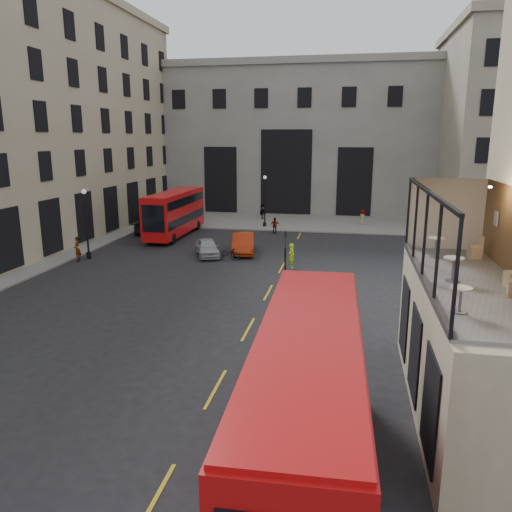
% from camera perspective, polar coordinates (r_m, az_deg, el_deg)
% --- Properties ---
extents(ground, '(140.00, 140.00, 0.00)m').
position_cam_1_polar(ground, '(18.85, 1.48, -15.46)').
color(ground, black).
rests_on(ground, ground).
extents(host_frontage, '(3.00, 11.00, 4.50)m').
position_cam_1_polar(host_frontage, '(18.11, 22.60, -9.92)').
color(host_frontage, '#C0B290').
rests_on(host_frontage, ground).
extents(cafe_floor, '(3.00, 10.00, 0.10)m').
position_cam_1_polar(cafe_floor, '(17.37, 23.28, -2.91)').
color(cafe_floor, slate).
rests_on(cafe_floor, host_frontage).
extents(gateway, '(35.00, 10.60, 18.00)m').
position_cam_1_polar(gateway, '(64.74, 4.09, 13.63)').
color(gateway, gray).
rests_on(gateway, ground).
extents(pavement_far, '(40.00, 12.00, 0.12)m').
position_cam_1_polar(pavement_far, '(55.72, 1.69, 4.06)').
color(pavement_far, slate).
rests_on(pavement_far, ground).
extents(traffic_light_near, '(0.16, 0.20, 3.80)m').
position_cam_1_polar(traffic_light_near, '(29.30, 3.36, 0.21)').
color(traffic_light_near, black).
rests_on(traffic_light_near, ground).
extents(traffic_light_far, '(0.16, 0.20, 3.80)m').
position_cam_1_polar(traffic_light_far, '(48.14, -10.89, 5.20)').
color(traffic_light_far, black).
rests_on(traffic_light_far, ground).
extents(street_lamp_a, '(0.36, 0.36, 5.33)m').
position_cam_1_polar(street_lamp_a, '(40.08, -18.78, 3.06)').
color(street_lamp_a, black).
rests_on(street_lamp_a, ground).
extents(street_lamp_b, '(0.36, 0.36, 5.33)m').
position_cam_1_polar(street_lamp_b, '(51.47, 1.01, 5.92)').
color(street_lamp_b, black).
rests_on(street_lamp_b, ground).
extents(bus_near, '(2.89, 11.31, 4.49)m').
position_cam_1_polar(bus_near, '(13.37, 5.92, -16.17)').
color(bus_near, '#A40B0C').
rests_on(bus_near, ground).
extents(bus_far, '(2.50, 10.50, 4.18)m').
position_cam_1_polar(bus_far, '(47.53, -9.24, 5.07)').
color(bus_far, red).
rests_on(bus_far, ground).
extents(car_a, '(3.03, 4.33, 1.37)m').
position_cam_1_polar(car_a, '(39.28, -5.59, 0.97)').
color(car_a, '#A9ACB2').
rests_on(car_a, ground).
extents(car_b, '(2.57, 5.11, 1.61)m').
position_cam_1_polar(car_b, '(40.18, -1.46, 1.48)').
color(car_b, '#A7280A').
rests_on(car_b, ground).
extents(car_c, '(3.74, 5.93, 1.60)m').
position_cam_1_polar(car_c, '(50.43, -12.26, 3.63)').
color(car_c, black).
rests_on(car_c, ground).
extents(bicycle, '(1.86, 0.73, 0.96)m').
position_cam_1_polar(bicycle, '(37.96, -3.28, 0.26)').
color(bicycle, gray).
rests_on(bicycle, ground).
extents(cyclist, '(0.60, 0.74, 1.76)m').
position_cam_1_polar(cyclist, '(35.66, 4.13, 0.04)').
color(cyclist, '#C1FD1A').
rests_on(cyclist, ground).
extents(pedestrian_a, '(0.85, 0.68, 1.69)m').
position_cam_1_polar(pedestrian_a, '(51.36, -10.17, 3.95)').
color(pedestrian_a, gray).
rests_on(pedestrian_a, ground).
extents(pedestrian_b, '(1.06, 1.33, 1.79)m').
position_cam_1_polar(pedestrian_b, '(56.27, 0.79, 5.02)').
color(pedestrian_b, gray).
rests_on(pedestrian_b, ground).
extents(pedestrian_c, '(0.98, 0.61, 1.55)m').
position_cam_1_polar(pedestrian_c, '(48.39, 2.17, 3.49)').
color(pedestrian_c, gray).
rests_on(pedestrian_c, ground).
extents(pedestrian_d, '(0.93, 0.96, 1.66)m').
position_cam_1_polar(pedestrian_d, '(53.99, 12.07, 4.30)').
color(pedestrian_d, gray).
rests_on(pedestrian_d, ground).
extents(pedestrian_e, '(0.61, 0.78, 1.87)m').
position_cam_1_polar(pedestrian_e, '(39.68, -19.74, 0.73)').
color(pedestrian_e, gray).
rests_on(pedestrian_e, ground).
extents(cafe_table_near, '(0.55, 0.55, 0.69)m').
position_cam_1_polar(cafe_table_near, '(14.17, 22.36, -4.23)').
color(cafe_table_near, silver).
rests_on(cafe_table_near, cafe_floor).
extents(cafe_table_mid, '(0.63, 0.63, 0.78)m').
position_cam_1_polar(cafe_table_mid, '(17.13, 21.63, -1.01)').
color(cafe_table_mid, silver).
rests_on(cafe_table_mid, cafe_floor).
extents(cafe_table_far, '(0.62, 0.62, 0.78)m').
position_cam_1_polar(cafe_table_far, '(20.31, 19.92, 1.28)').
color(cafe_table_far, silver).
rests_on(cafe_table_far, cafe_floor).
extents(cafe_chair_d, '(0.50, 0.50, 0.88)m').
position_cam_1_polar(cafe_chair_d, '(20.74, 23.77, 0.47)').
color(cafe_chair_d, tan).
rests_on(cafe_chair_d, cafe_floor).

